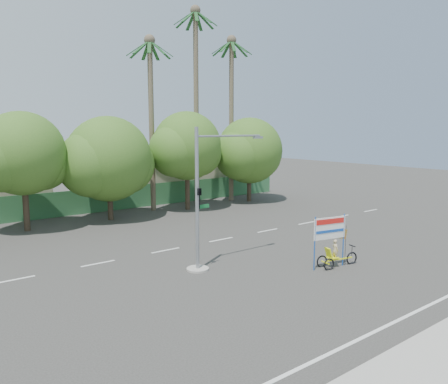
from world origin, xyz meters
TOP-DOWN VIEW (x-y plane):
  - ground at (0.00, 0.00)m, footprint 120.00×120.00m
  - fence at (0.00, 21.50)m, footprint 38.00×0.08m
  - building_right at (8.00, 26.00)m, footprint 14.00×8.00m
  - tree_left at (-7.05, 18.00)m, footprint 6.66×5.60m
  - tree_center at (-1.05, 18.00)m, footprint 7.62×6.40m
  - tree_right at (5.95, 18.00)m, footprint 6.90×5.80m
  - tree_far_right at (12.95, 18.00)m, footprint 7.38×6.20m
  - palm_tall at (8.00, 19.50)m, footprint 3.73×3.79m
  - palm_mid at (12.00, 19.50)m, footprint 3.73×3.79m
  - palm_short at (3.50, 19.50)m, footprint 3.73×3.79m
  - traffic_signal at (-2.20, 3.98)m, footprint 4.72×1.10m
  - trike_billboard at (3.13, 0.21)m, footprint 2.72×0.95m

SIDE VIEW (x-z plane):
  - ground at x=0.00m, z-range 0.00..0.00m
  - fence at x=0.00m, z-range 0.00..2.00m
  - trike_billboard at x=3.13m, z-range -0.27..2.45m
  - building_right at x=8.00m, z-range 0.00..3.60m
  - traffic_signal at x=-2.20m, z-range -0.58..6.42m
  - tree_center at x=-1.05m, z-range 0.54..8.39m
  - tree_far_right at x=12.95m, z-range 0.68..8.61m
  - tree_left at x=-7.05m, z-range 1.02..9.09m
  - tree_right at x=5.95m, z-range 1.06..9.42m
  - palm_short at x=3.50m, z-range 1.64..16.09m
  - palm_mid at x=12.00m, z-range 1.67..17.12m
  - palm_tall at x=8.00m, z-range 1.74..19.19m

